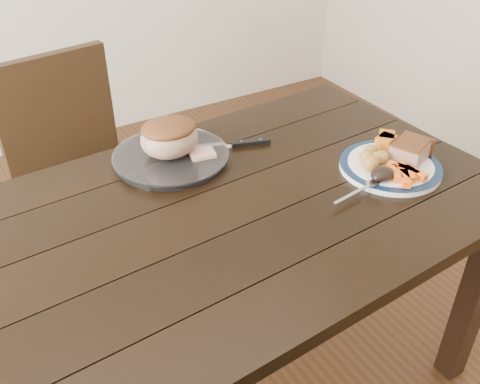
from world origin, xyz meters
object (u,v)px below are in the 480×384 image
fork (361,190)px  serving_platter (171,158)px  dinner_plate (390,167)px  roast_joint (169,139)px  chair_far (80,172)px  pork_slice (410,151)px  dining_table (210,242)px  carving_knife (238,144)px

fork → serving_platter: bearing=121.5°
dinner_plate → roast_joint: roast_joint is taller
chair_far → pork_slice: size_ratio=8.53×
dining_table → roast_joint: roast_joint is taller
dinner_plate → serving_platter: serving_platter is taller
fork → dining_table: bearing=152.2°
chair_far → pork_slice: bearing=123.5°
dinner_plate → carving_knife: 0.45m
serving_platter → pork_slice: pork_slice is taller
chair_far → carving_knife: 0.66m
chair_far → fork: bearing=112.0°
fork → carving_knife: 0.42m
pork_slice → serving_platter: bearing=147.2°
dining_table → dinner_plate: bearing=-8.1°
serving_platter → chair_far: bearing=111.4°
fork → roast_joint: 0.55m
chair_far → carving_knife: (0.39, -0.48, 0.23)m
chair_far → roast_joint: size_ratio=5.51×
dinner_plate → dining_table: bearing=171.9°
dinner_plate → carving_knife: dinner_plate is taller
pork_slice → fork: 0.23m
pork_slice → roast_joint: size_ratio=0.65×
serving_platter → fork: (0.35, -0.43, 0.01)m
chair_far → dinner_plate: bearing=121.2°
dining_table → chair_far: size_ratio=1.78×
serving_platter → dinner_plate: bearing=-35.5°
chair_far → serving_platter: size_ratio=2.82×
dinner_plate → serving_platter: 0.63m
chair_far → pork_slice: 1.15m
chair_far → serving_platter: (0.18, -0.45, 0.23)m
dinner_plate → roast_joint: (-0.51, 0.37, 0.06)m
dining_table → carving_knife: 0.37m
serving_platter → pork_slice: (0.58, -0.37, 0.04)m
dining_table → chair_far: chair_far is taller
chair_far → fork: (0.53, -0.87, 0.25)m
roast_joint → serving_platter: bearing=180.0°
dinner_plate → roast_joint: size_ratio=1.69×
roast_joint → dinner_plate: bearing=-35.5°
dinner_plate → pork_slice: pork_slice is taller
dining_table → serving_platter: 0.31m
serving_platter → carving_knife: (0.21, -0.03, -0.00)m
serving_platter → roast_joint: bearing=0.0°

